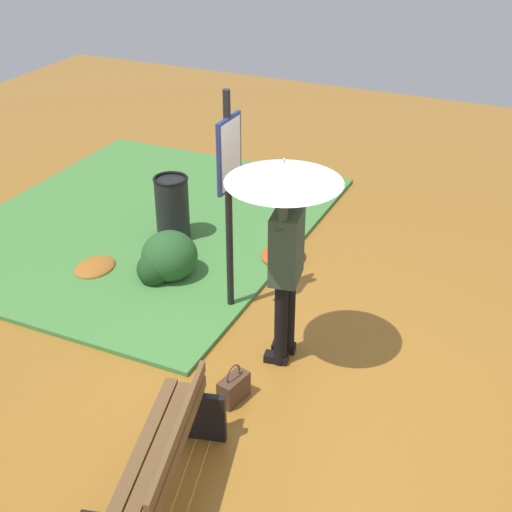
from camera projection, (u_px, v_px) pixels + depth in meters
ground_plane at (284, 378)px, 6.37m from camera, size 18.00×18.00×0.00m
grass_verge at (143, 223)px, 8.99m from camera, size 4.80×4.00×0.05m
person_with_umbrella at (285, 211)px, 5.80m from camera, size 0.96×0.96×2.04m
info_sign_post at (229, 179)px, 6.65m from camera, size 0.44×0.07×2.30m
handbag at (234, 388)px, 6.05m from camera, size 0.32×0.20×0.37m
park_bench at (165, 455)px, 5.00m from camera, size 1.43×0.71×0.75m
trash_bin at (172, 209)px, 8.44m from camera, size 0.42×0.42×0.83m
shrub_cluster at (166, 259)px, 7.73m from camera, size 0.68×0.62×0.56m
leaf_pile_near_person at (283, 254)px, 8.21m from camera, size 0.60×0.48×0.13m
leaf_pile_by_bench at (95, 267)px, 7.97m from camera, size 0.52×0.42×0.12m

